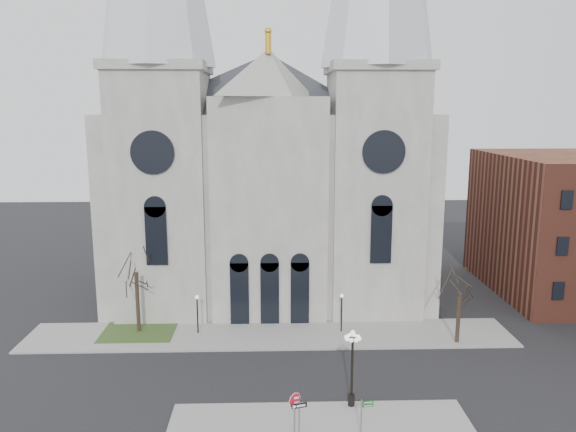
{
  "coord_description": "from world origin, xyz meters",
  "views": [
    {
      "loc": [
        0.16,
        -32.8,
        18.55
      ],
      "look_at": [
        1.41,
        8.0,
        10.69
      ],
      "focal_mm": 35.0,
      "sensor_mm": 36.0,
      "label": 1
    }
  ],
  "objects_px": {
    "street_name_sign": "(363,415)",
    "stop_sign": "(294,405)",
    "globe_lamp": "(352,359)",
    "one_way_sign": "(299,412)"
  },
  "relations": [
    {
      "from": "street_name_sign",
      "to": "stop_sign",
      "type": "bearing_deg",
      "value": 163.8
    },
    {
      "from": "globe_lamp",
      "to": "one_way_sign",
      "type": "distance_m",
      "value": 4.97
    },
    {
      "from": "stop_sign",
      "to": "street_name_sign",
      "type": "xyz_separation_m",
      "value": [
        3.84,
        -0.45,
        -0.47
      ]
    },
    {
      "from": "stop_sign",
      "to": "street_name_sign",
      "type": "relative_size",
      "value": 1.12
    },
    {
      "from": "one_way_sign",
      "to": "street_name_sign",
      "type": "height_order",
      "value": "street_name_sign"
    },
    {
      "from": "globe_lamp",
      "to": "street_name_sign",
      "type": "relative_size",
      "value": 2.16
    },
    {
      "from": "stop_sign",
      "to": "one_way_sign",
      "type": "distance_m",
      "value": 0.51
    },
    {
      "from": "stop_sign",
      "to": "globe_lamp",
      "type": "distance_m",
      "value": 4.98
    },
    {
      "from": "stop_sign",
      "to": "one_way_sign",
      "type": "xyz_separation_m",
      "value": [
        0.27,
        -0.09,
        -0.42
      ]
    },
    {
      "from": "stop_sign",
      "to": "globe_lamp",
      "type": "xyz_separation_m",
      "value": [
        3.71,
        3.04,
        1.31
      ]
    }
  ]
}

